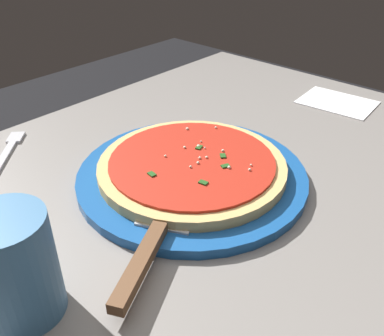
# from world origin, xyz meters

# --- Properties ---
(restaurant_table) EXTENTS (1.02, 0.74, 0.75)m
(restaurant_table) POSITION_xyz_m (0.00, 0.00, 0.60)
(restaurant_table) COLOR black
(restaurant_table) RESTS_ON ground_plane
(serving_plate) EXTENTS (0.34, 0.34, 0.01)m
(serving_plate) POSITION_xyz_m (-0.02, 0.01, 0.76)
(serving_plate) COLOR #195199
(serving_plate) RESTS_ON restaurant_table
(pizza) EXTENTS (0.28, 0.28, 0.02)m
(pizza) POSITION_xyz_m (-0.02, 0.01, 0.77)
(pizza) COLOR #DBB26B
(pizza) RESTS_ON serving_plate
(pizza_server) EXTENTS (0.22, 0.14, 0.01)m
(pizza_server) POSITION_xyz_m (-0.16, -0.06, 0.77)
(pizza_server) COLOR silver
(pizza_server) RESTS_ON serving_plate
(cup_tall_drink) EXTENTS (0.08, 0.08, 0.12)m
(cup_tall_drink) POSITION_xyz_m (-0.31, -0.03, 0.81)
(cup_tall_drink) COLOR teal
(cup_tall_drink) RESTS_ON restaurant_table
(napkin_folded_right) EXTENTS (0.12, 0.15, 0.00)m
(napkin_folded_right) POSITION_xyz_m (0.39, -0.03, 0.75)
(napkin_folded_right) COLOR white
(napkin_folded_right) RESTS_ON restaurant_table
(fork) EXTENTS (0.14, 0.15, 0.00)m
(fork) POSITION_xyz_m (-0.17, 0.28, 0.75)
(fork) COLOR silver
(fork) RESTS_ON restaurant_table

